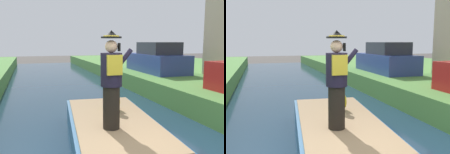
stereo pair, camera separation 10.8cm
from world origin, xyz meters
TOP-DOWN VIEW (x-y plane):
  - boat at (0.00, 1.40)m, footprint 2.25×4.37m
  - person_pirate at (-0.22, 0.81)m, footprint 0.61×0.42m
  - parrot_plush at (0.21, 2.02)m, footprint 0.36×0.35m
  - parked_car_blue at (4.54, 7.75)m, footprint 1.77×4.03m

SIDE VIEW (x-z plane):
  - boat at x=0.00m, z-range 0.10..0.71m
  - parrot_plush at x=0.21m, z-range 0.67..1.24m
  - parked_car_blue at x=4.54m, z-range 0.72..2.22m
  - person_pirate at x=-0.22m, z-range 0.71..2.56m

